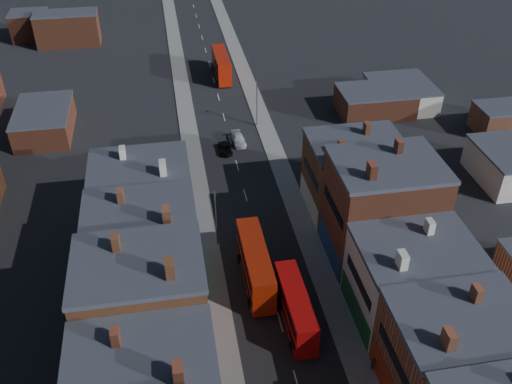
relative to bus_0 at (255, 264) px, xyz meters
name	(u,v)px	position (x,y,z in m)	size (l,w,h in m)	color
pavement_west	(194,162)	(-4.91, 27.48, -2.67)	(3.00, 200.00, 0.12)	gray
pavement_east	(276,154)	(8.09, 27.48, -2.67)	(3.00, 200.00, 0.12)	gray
lamp_post_2	(216,215)	(-3.61, 7.48, 1.98)	(0.25, 0.70, 8.12)	slate
lamp_post_3	(257,101)	(6.79, 37.48, 1.98)	(0.25, 0.70, 8.12)	slate
bus_0	(255,264)	(0.00, 0.00, 0.00)	(3.01, 11.71, 5.05)	#A71F09
bus_1	(295,308)	(3.09, -7.03, -0.30)	(2.76, 10.44, 4.49)	#B30B0A
bus_2	(221,65)	(3.34, 58.50, -0.10)	(2.92, 11.27, 4.86)	#A81A07
car_2	(225,149)	(0.32, 29.75, -2.14)	(1.95, 4.22, 1.17)	black
car_3	(238,140)	(2.79, 32.06, -2.05)	(1.89, 4.66, 1.35)	white
ped_3	(372,363)	(9.29, -14.19, -1.84)	(0.90, 0.41, 1.53)	#5B544E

